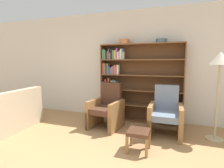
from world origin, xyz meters
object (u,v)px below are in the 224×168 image
at_px(armchair_leather, 107,109).
at_px(footstool, 139,134).
at_px(bowl_sage, 161,41).
at_px(couch, 5,117).
at_px(bookshelf, 132,83).
at_px(floor_lamp, 220,65).
at_px(armchair_cushioned, 166,114).
at_px(bowl_brass, 125,42).

relative_size(armchair_leather, footstool, 2.77).
distance_m(bowl_sage, couch, 3.82).
bearing_deg(footstool, couch, -178.44).
xyz_separation_m(bookshelf, bowl_sage, (0.68, -0.01, 1.01)).
distance_m(bookshelf, floor_lamp, 1.92).
relative_size(bowl_sage, floor_lamp, 0.16).
height_order(couch, armchair_cushioned, armchair_cushioned).
relative_size(couch, footstool, 4.30).
distance_m(bowl_brass, footstool, 2.35).
bearing_deg(armchair_leather, bookshelf, -113.54).
relative_size(couch, armchair_leather, 1.56).
bearing_deg(armchair_leather, footstool, 144.26).
height_order(armchair_cushioned, footstool, armchair_cushioned).
xyz_separation_m(bowl_sage, armchair_cushioned, (0.17, -0.66, -1.54)).
bearing_deg(couch, armchair_cushioned, -77.35).
distance_m(bowl_brass, floor_lamp, 2.11).
bearing_deg(bowl_sage, armchair_cushioned, -75.05).
height_order(bowl_sage, footstool, bowl_sage).
relative_size(armchair_leather, floor_lamp, 0.60).
bearing_deg(armchair_cushioned, footstool, 65.27).
relative_size(bookshelf, floor_lamp, 1.21).
bearing_deg(bowl_sage, couch, -152.66).
bearing_deg(couch, footstool, -91.79).
distance_m(couch, armchair_cushioned, 3.37).
bearing_deg(armchair_cushioned, bowl_sage, -75.57).
height_order(bowl_brass, armchair_cushioned, bowl_brass).
height_order(couch, floor_lamp, floor_lamp).
relative_size(bowl_sage, couch, 0.17).
bearing_deg(armchair_cushioned, armchair_leather, -0.50).
bearing_deg(bookshelf, floor_lamp, -18.49).
bearing_deg(bowl_brass, armchair_leather, -108.40).
bearing_deg(couch, armchair_leather, -68.13).
xyz_separation_m(bowl_sage, armchair_leather, (-1.09, -0.66, -1.54)).
relative_size(couch, floor_lamp, 0.93).
relative_size(bowl_sage, footstool, 0.72).
relative_size(bookshelf, footstool, 5.58).
height_order(armchair_leather, floor_lamp, floor_lamp).
bearing_deg(couch, bowl_brass, -57.46).
relative_size(bowl_brass, armchair_leather, 0.28).
xyz_separation_m(bookshelf, bowl_brass, (-0.19, -0.01, 1.02)).
bearing_deg(bookshelf, couch, -146.15).
height_order(bookshelf, armchair_cushioned, bookshelf).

